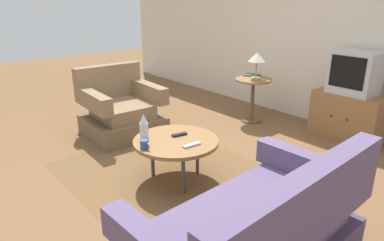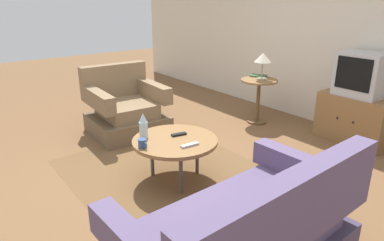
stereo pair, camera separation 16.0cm
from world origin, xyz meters
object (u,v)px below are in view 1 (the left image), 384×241
coffee_table (176,142)px  tv_remote_dark (179,135)px  couch (254,236)px  book (252,75)px  tv_remote_silver (192,145)px  armchair (120,111)px  side_table (253,91)px  tv_stand (348,116)px  table_lamp (257,58)px  vase (144,127)px  television (355,73)px  mug (144,144)px

coffee_table → tv_remote_dark: (-0.06, 0.09, 0.04)m
couch → book: bearing=39.0°
tv_remote_silver → book: size_ratio=0.67×
armchair → side_table: bearing=156.7°
couch → tv_stand: bearing=13.5°
side_table → table_lamp: size_ratio=1.71×
armchair → tv_remote_silver: (1.69, -0.21, 0.14)m
vase → tv_stand: bearing=73.5°
vase → book: vase is taller
armchair → coffee_table: armchair is taller
armchair → book: size_ratio=3.48×
table_lamp → television: bearing=19.6°
couch → vase: (-1.51, 0.16, 0.26)m
tv_remote_dark → side_table: bearing=29.5°
tv_stand → book: 1.41m
armchair → book: (0.67, 1.80, 0.34)m
armchair → television: 2.96m
table_lamp → tv_remote_silver: size_ratio=2.04×
tv_remote_dark → book: size_ratio=0.58×
coffee_table → tv_remote_dark: tv_remote_dark is taller
coffee_table → television: bearing=77.2°
tv_remote_dark → armchair: bearing=95.4°
armchair → mug: (1.46, -0.56, 0.17)m
armchair → mug: bearing=71.7°
mug → tv_remote_dark: size_ratio=0.76×
television → table_lamp: 1.25m
table_lamp → mug: table_lamp is taller
mug → book: 2.49m
television → tv_remote_silver: 2.37m
tv_remote_dark → tv_remote_silver: (0.27, -0.07, 0.00)m
side_table → mug: size_ratio=5.29×
tv_stand → vase: (-0.75, -2.53, 0.26)m
vase → coffee_table: bearing=43.8°
armchair → coffee_table: 1.50m
vase → armchair: bearing=161.0°
television → armchair: bearing=-133.6°
side_table → tv_remote_dark: size_ratio=4.00×
book → armchair: bearing=-138.0°
coffee_table → tv_remote_dark: 0.11m
coffee_table → television: television is taller
side_table → tv_remote_silver: 2.07m
tv_remote_silver → side_table: bearing=-150.3°
armchair → side_table: size_ratio=1.50×
side_table → tv_remote_silver: (0.88, -1.87, -0.01)m
tv_stand → television: bearing=90.0°
couch → table_lamp: table_lamp is taller
couch → vase: 1.54m
television → mug: size_ratio=4.40×
television → vase: (-0.75, -2.54, -0.30)m
television → tv_remote_dark: size_ratio=3.33×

